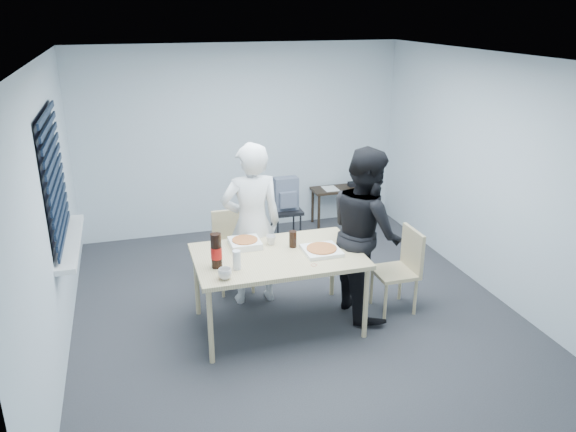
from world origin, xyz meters
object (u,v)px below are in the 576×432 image
object	(u,v)px
chair_far	(233,244)
mug_b	(271,240)
dining_table	(278,260)
stool	(286,217)
mug_a	(225,274)
soda_bottle	(216,251)
person_white	(252,225)
person_black	(366,232)
side_table	(340,193)
backpack	(286,194)
chair_right	(402,264)

from	to	relation	value
chair_far	mug_b	world-z (taller)	chair_far
dining_table	stool	distance (m)	2.00
dining_table	mug_a	world-z (taller)	mug_a
dining_table	chair_far	size ratio (longest dim) A/B	1.81
soda_bottle	chair_far	bearing A→B (deg)	72.38
person_white	person_black	distance (m)	1.19
dining_table	soda_bottle	distance (m)	0.66
person_white	dining_table	bearing A→B (deg)	101.54
person_black	mug_a	size ratio (longest dim) A/B	14.39
mug_a	soda_bottle	distance (m)	0.28
person_white	side_table	world-z (taller)	person_white
mug_b	side_table	bearing A→B (deg)	54.15
side_table	backpack	size ratio (longest dim) A/B	1.90
chair_far	stool	world-z (taller)	chair_far
chair_far	soda_bottle	bearing A→B (deg)	-107.62
side_table	stool	distance (m)	1.20
stool	soda_bottle	xyz separation A→B (m)	(-1.24, -2.00, 0.52)
person_white	person_black	size ratio (longest dim) A/B	1.00
dining_table	soda_bottle	world-z (taller)	soda_bottle
mug_b	soda_bottle	size ratio (longest dim) A/B	0.30
chair_far	stool	bearing A→B (deg)	45.03
soda_bottle	backpack	bearing A→B (deg)	58.00
dining_table	backpack	bearing A→B (deg)	71.40
person_black	backpack	distance (m)	1.84
person_white	person_black	bearing A→B (deg)	153.20
stool	backpack	xyz separation A→B (m)	(0.00, -0.01, 0.32)
person_white	stool	distance (m)	1.56
dining_table	person_black	world-z (taller)	person_black
chair_right	side_table	size ratio (longest dim) A/B	1.09
mug_a	mug_b	xyz separation A→B (m)	(0.58, 0.63, -0.00)
stool	person_white	bearing A→B (deg)	-120.13
mug_b	soda_bottle	bearing A→B (deg)	-148.60
chair_right	mug_b	distance (m)	1.41
chair_right	backpack	xyz separation A→B (m)	(-0.71, 1.90, 0.24)
person_white	backpack	distance (m)	1.49
stool	backpack	bearing A→B (deg)	-90.00
chair_far	person_black	distance (m)	1.57
stool	mug_b	world-z (taller)	mug_b
dining_table	stool	xyz separation A→B (m)	(0.63, 1.88, -0.30)
person_white	backpack	bearing A→B (deg)	-120.38
chair_right	mug_a	world-z (taller)	chair_right
person_black	mug_a	distance (m)	1.59
mug_b	backpack	bearing A→B (deg)	68.73
stool	mug_b	size ratio (longest dim) A/B	5.38
person_black	stool	size ratio (longest dim) A/B	3.29
person_white	mug_a	world-z (taller)	person_white
chair_right	stool	size ratio (longest dim) A/B	1.65
chair_right	person_black	size ratio (longest dim) A/B	0.50
mug_a	dining_table	bearing A→B (deg)	32.59
side_table	mug_b	world-z (taller)	mug_b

